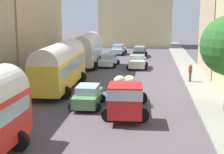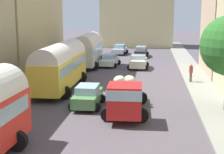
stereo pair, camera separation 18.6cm
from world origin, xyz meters
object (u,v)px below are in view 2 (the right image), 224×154
at_px(cargo_truck_0, 126,96).
at_px(car_2, 88,96).
at_px(car_1, 141,52).
at_px(car_4, 120,49).
at_px(pedestrian_2, 191,72).
at_px(car_3, 110,60).
at_px(parked_bus_1, 60,64).
at_px(car_0, 138,62).
at_px(parked_bus_2, 88,49).

height_order(cargo_truck_0, car_2, cargo_truck_0).
distance_m(car_1, car_2, 26.57).
distance_m(car_4, pedestrian_2, 21.65).
distance_m(car_1, car_3, 9.48).
height_order(parked_bus_1, car_0, parked_bus_1).
bearing_deg(car_3, car_0, -19.59).
bearing_deg(car_1, car_2, -96.01).
xyz_separation_m(car_1, pedestrian_2, (5.22, -17.62, 0.27)).
height_order(parked_bus_1, car_3, parked_bus_1).
bearing_deg(car_3, car_4, 89.29).
height_order(cargo_truck_0, car_0, cargo_truck_0).
bearing_deg(car_0, car_2, -99.89).
bearing_deg(parked_bus_2, car_1, 58.04).
height_order(parked_bus_2, pedestrian_2, parked_bus_2).
relative_size(parked_bus_2, pedestrian_2, 4.51).
distance_m(car_2, car_3, 17.59).
relative_size(cargo_truck_0, car_4, 1.71).
relative_size(cargo_truck_0, car_0, 1.77).
height_order(car_1, car_3, car_1).
relative_size(parked_bus_1, parked_bus_2, 1.21).
xyz_separation_m(parked_bus_1, car_3, (2.60, 12.68, -1.45)).
relative_size(car_0, car_1, 0.89).
height_order(parked_bus_2, car_0, parked_bus_2).
distance_m(car_0, car_3, 3.70).
bearing_deg(car_3, cargo_truck_0, -79.92).
distance_m(cargo_truck_0, car_1, 28.16).
xyz_separation_m(car_0, pedestrian_2, (5.15, -7.54, 0.25)).
relative_size(parked_bus_2, car_2, 2.14).
xyz_separation_m(car_4, pedestrian_2, (8.50, -19.91, 0.28)).
xyz_separation_m(cargo_truck_0, pedestrian_2, (5.20, 10.54, -0.22)).
distance_m(car_3, car_4, 11.12).
distance_m(parked_bus_2, car_0, 6.17).
height_order(parked_bus_1, car_1, parked_bus_1).
distance_m(car_0, pedestrian_2, 9.14).
distance_m(parked_bus_1, parked_bus_2, 12.04).
bearing_deg(car_3, pedestrian_2, -45.48).
distance_m(parked_bus_2, car_1, 11.27).
bearing_deg(parked_bus_2, cargo_truck_0, -72.37).
xyz_separation_m(parked_bus_1, cargo_truck_0, (6.03, -6.63, -0.93)).
bearing_deg(car_2, cargo_truck_0, -31.85).
relative_size(cargo_truck_0, car_3, 1.57).
bearing_deg(cargo_truck_0, car_0, 89.82).
xyz_separation_m(cargo_truck_0, car_0, (0.06, 18.08, -0.47)).
xyz_separation_m(car_0, car_2, (-2.85, -16.34, -0.02)).
bearing_deg(car_0, car_4, 105.16).
bearing_deg(cargo_truck_0, parked_bus_2, 107.63).
bearing_deg(cargo_truck_0, pedestrian_2, 63.71).
relative_size(car_2, car_4, 0.94).
xyz_separation_m(cargo_truck_0, car_4, (-3.30, 30.44, -0.50)).
xyz_separation_m(car_0, car_3, (-3.49, 1.24, -0.05)).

